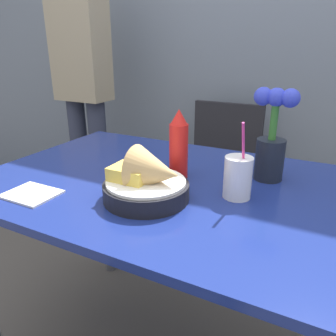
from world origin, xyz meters
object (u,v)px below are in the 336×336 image
chair_far_window (220,164)px  person_standing (82,72)px  flower_vase (272,139)px  food_basket (149,182)px  drink_cup (238,179)px  ketchup_bottle (179,145)px

chair_far_window → person_standing: size_ratio=0.49×
flower_vase → chair_far_window: bearing=118.3°
food_basket → flower_vase: size_ratio=0.83×
food_basket → person_standing: bearing=138.1°
drink_cup → person_standing: bearing=147.8°
ketchup_bottle → food_basket: bearing=-89.7°
chair_far_window → flower_vase: flower_vase is taller
chair_far_window → flower_vase: size_ratio=3.00×
ketchup_bottle → person_standing: (-0.96, 0.67, 0.14)m
food_basket → ketchup_bottle: ketchup_bottle is taller
flower_vase → person_standing: bearing=155.3°
ketchup_bottle → drink_cup: 0.22m
food_basket → person_standing: (-0.96, 0.86, 0.19)m
drink_cup → person_standing: size_ratio=0.13×
food_basket → ketchup_bottle: 0.19m
food_basket → person_standing: 1.30m
person_standing → flower_vase: bearing=-24.7°
food_basket → drink_cup: bearing=31.4°
drink_cup → flower_vase: size_ratio=0.78×
flower_vase → food_basket: bearing=-130.5°
food_basket → ketchup_bottle: bearing=90.3°
chair_far_window → drink_cup: size_ratio=3.86×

